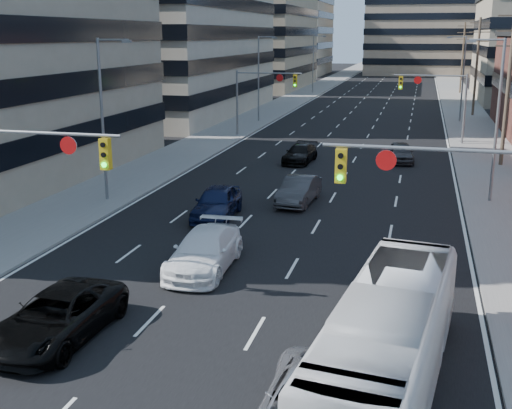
{
  "coord_description": "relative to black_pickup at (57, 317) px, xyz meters",
  "views": [
    {
      "loc": [
        6.46,
        -12.0,
        9.19
      ],
      "look_at": [
        -0.08,
        13.42,
        2.2
      ],
      "focal_mm": 45.0,
      "sensor_mm": 36.0,
      "label": 1
    }
  ],
  "objects": [
    {
      "name": "office_left_far",
      "position": [
        -19.97,
        95.88,
        7.25
      ],
      "size": [
        20.0,
        30.0,
        16.0
      ],
      "primitive_type": "cube",
      "color": "gray",
      "rests_on": "ground"
    },
    {
      "name": "utility_pole_distant",
      "position": [
        16.23,
        91.88,
        5.03
      ],
      "size": [
        2.2,
        0.28,
        11.0
      ],
      "color": "#4C3D2D",
      "rests_on": "ground"
    },
    {
      "name": "bg_block_left",
      "position": [
        -23.97,
        135.88,
        9.25
      ],
      "size": [
        24.0,
        24.0,
        20.0
      ],
      "primitive_type": "cube",
      "color": "#ADA089",
      "rests_on": "ground"
    },
    {
      "name": "silver_suv",
      "position": [
        8.42,
        -2.97,
        -0.03
      ],
      "size": [
        2.53,
        5.26,
        1.45
      ],
      "primitive_type": "imported",
      "rotation": [
        0.0,
        0.0,
        -0.03
      ],
      "color": "#B1B0B5",
      "rests_on": "ground"
    },
    {
      "name": "signal_far_right",
      "position": [
        11.72,
        40.88,
        3.55
      ],
      "size": [
        6.09,
        0.33,
        6.0
      ],
      "color": "slate",
      "rests_on": "ground"
    },
    {
      "name": "utility_pole_midblock",
      "position": [
        16.23,
        61.88,
        5.03
      ],
      "size": [
        2.2,
        0.28,
        11.0
      ],
      "color": "#4C3D2D",
      "rests_on": "ground"
    },
    {
      "name": "signal_near_left",
      "position": [
        -3.42,
        3.88,
        3.58
      ],
      "size": [
        6.59,
        0.33,
        6.0
      ],
      "color": "slate",
      "rests_on": "ground"
    },
    {
      "name": "utility_pole_block",
      "position": [
        16.23,
        31.88,
        5.03
      ],
      "size": [
        2.2,
        0.28,
        11.0
      ],
      "color": "#4C3D2D",
      "rests_on": "ground"
    },
    {
      "name": "streetlight_right_far",
      "position": [
        14.37,
        55.88,
        4.3
      ],
      "size": [
        2.03,
        0.22,
        9.0
      ],
      "color": "slate",
      "rests_on": "ground"
    },
    {
      "name": "black_pickup",
      "position": [
        0.0,
        0.0,
        0.0
      ],
      "size": [
        2.64,
        5.46,
        1.5
      ],
      "primitive_type": "imported",
      "rotation": [
        0.0,
        0.0,
        -0.03
      ],
      "color": "black",
      "rests_on": "ground"
    },
    {
      "name": "sedan_grey_center",
      "position": [
        4.15,
        18.12,
        0.01
      ],
      "size": [
        1.93,
        4.69,
        1.51
      ],
      "primitive_type": "imported",
      "rotation": [
        0.0,
        0.0,
        -0.07
      ],
      "color": "#323235",
      "rests_on": "ground"
    },
    {
      "name": "sedan_blue",
      "position": [
        0.61,
        14.22,
        0.08
      ],
      "size": [
        2.25,
        4.96,
        1.65
      ],
      "primitive_type": "imported",
      "rotation": [
        0.0,
        0.0,
        0.06
      ],
      "color": "#0D1435",
      "rests_on": "ground"
    },
    {
      "name": "road_surface",
      "position": [
        4.03,
        125.88,
        -0.74
      ],
      "size": [
        18.0,
        300.0,
        0.02
      ],
      "primitive_type": "cube",
      "color": "black",
      "rests_on": "ground"
    },
    {
      "name": "signal_near_right",
      "position": [
        11.49,
        3.88,
        3.58
      ],
      "size": [
        6.59,
        0.33,
        6.0
      ],
      "color": "slate",
      "rests_on": "ground"
    },
    {
      "name": "streetlight_left_near",
      "position": [
        -6.31,
        15.88,
        4.3
      ],
      "size": [
        2.03,
        0.22,
        9.0
      ],
      "color": "slate",
      "rests_on": "ground"
    },
    {
      "name": "sidewalk_right",
      "position": [
        15.53,
        125.88,
        -0.67
      ],
      "size": [
        5.0,
        300.0,
        0.15
      ],
      "primitive_type": "cube",
      "color": "slate",
      "rests_on": "ground"
    },
    {
      "name": "streetlight_left_far",
      "position": [
        -6.31,
        85.88,
        4.3
      ],
      "size": [
        2.03,
        0.22,
        9.0
      ],
      "color": "slate",
      "rests_on": "ground"
    },
    {
      "name": "signal_far_left",
      "position": [
        -3.65,
        40.88,
        3.55
      ],
      "size": [
        6.09,
        0.33,
        6.0
      ],
      "color": "slate",
      "rests_on": "ground"
    },
    {
      "name": "transit_bus",
      "position": [
        10.03,
        -0.73,
        0.72
      ],
      "size": [
        3.77,
        10.81,
        2.95
      ],
      "primitive_type": "imported",
      "rotation": [
        0.0,
        0.0,
        -0.12
      ],
      "color": "silver",
      "rests_on": "ground"
    },
    {
      "name": "sedan_grey_right",
      "position": [
        9.22,
        31.85,
        -0.03
      ],
      "size": [
        2.19,
        4.42,
        1.45
      ],
      "primitive_type": "imported",
      "rotation": [
        0.0,
        0.0,
        0.12
      ],
      "color": "#363538",
      "rests_on": "ground"
    },
    {
      "name": "streetlight_left_mid",
      "position": [
        -6.31,
        50.88,
        4.3
      ],
      "size": [
        2.03,
        0.22,
        9.0
      ],
      "color": "slate",
      "rests_on": "ground"
    },
    {
      "name": "white_van",
      "position": [
        2.43,
        6.92,
        0.04
      ],
      "size": [
        2.37,
        5.49,
        1.58
      ],
      "primitive_type": "imported",
      "rotation": [
        0.0,
        0.0,
        0.03
      ],
      "color": "white",
      "rests_on": "ground"
    },
    {
      "name": "streetlight_right_near",
      "position": [
        14.37,
        20.88,
        4.3
      ],
      "size": [
        2.03,
        0.22,
        9.0
      ],
      "color": "slate",
      "rests_on": "ground"
    },
    {
      "name": "sidewalk_left",
      "position": [
        -7.47,
        125.88,
        -0.67
      ],
      "size": [
        5.0,
        300.0,
        0.15
      ],
      "primitive_type": "cube",
      "color": "slate",
      "rests_on": "ground"
    },
    {
      "name": "sedan_black_far",
      "position": [
        2.03,
        29.8,
        -0.08
      ],
      "size": [
        2.19,
        4.71,
        1.33
      ],
      "primitive_type": "imported",
      "rotation": [
        0.0,
        0.0,
        -0.07
      ],
      "color": "black",
      "rests_on": "ground"
    }
  ]
}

